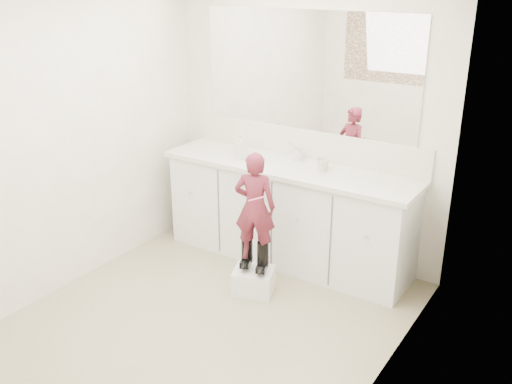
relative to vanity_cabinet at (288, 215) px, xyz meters
The scene contains 16 objects.
floor 1.30m from the vanity_cabinet, 90.00° to the right, with size 3.00×3.00×0.00m, color #807054.
wall_back 0.82m from the vanity_cabinet, 90.00° to the left, with size 2.60×2.60×0.00m, color beige.
wall_left 1.95m from the vanity_cabinet, 136.70° to the right, with size 3.00×3.00×0.00m, color beige.
wall_right 1.95m from the vanity_cabinet, 43.30° to the right, with size 3.00×3.00×0.00m, color beige.
vanity_cabinet is the anchor object (origin of this frame).
countertop 0.45m from the vanity_cabinet, 90.00° to the right, with size 2.28×0.58×0.04m, color beige.
backsplash 0.64m from the vanity_cabinet, 90.00° to the left, with size 2.28×0.03×0.25m, color beige.
mirror 1.24m from the vanity_cabinet, 90.00° to the left, with size 2.00×0.02×1.00m, color white.
faucet 0.54m from the vanity_cabinet, 90.00° to the left, with size 0.08×0.08×0.10m, color silver.
cup 0.60m from the vanity_cabinet, ahead, with size 0.11×0.11×0.10m, color beige.
soap_bottle 0.73m from the vanity_cabinet, behind, with size 0.10×0.10×0.22m, color beige.
step_stool 0.73m from the vanity_cabinet, 84.20° to the right, with size 0.31×0.26×0.20m, color silver.
boot_left 0.64m from the vanity_cabinet, 90.80° to the right, with size 0.10×0.17×0.26m, color black, non-canonical shape.
boot_right 0.65m from the vanity_cabinet, 77.40° to the right, with size 0.10×0.17×0.26m, color black, non-canonical shape.
toddler 0.71m from the vanity_cabinet, 84.02° to the right, with size 0.32×0.21×0.88m, color #9E3049.
toothbrush 0.84m from the vanity_cabinet, 79.16° to the right, with size 0.01×0.01×0.14m, color #F9608A.
Camera 1 is at (2.27, -2.78, 2.43)m, focal length 40.00 mm.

